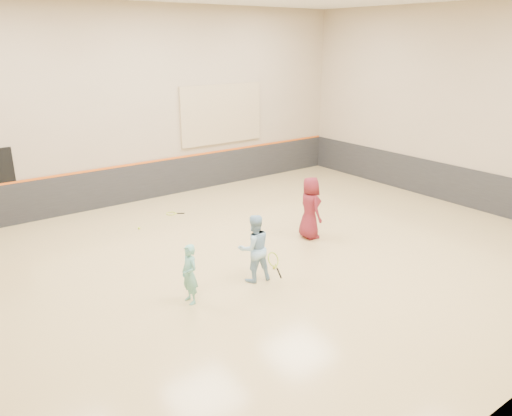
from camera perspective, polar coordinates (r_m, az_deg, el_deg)
room at (r=11.55m, az=0.67°, el=-2.22°), size 15.04×12.04×6.22m
wainscot_back at (r=16.53m, az=-12.01°, el=3.09°), size 14.90×0.04×1.20m
wainscot_right at (r=17.00m, az=21.13°, el=2.66°), size 0.04×11.90×1.20m
accent_stripe at (r=16.37m, az=-12.14°, el=5.17°), size 14.90×0.03×0.06m
acoustic_panel at (r=17.44m, az=-3.94°, el=10.65°), size 3.20×0.08×2.00m
girl at (r=9.87m, az=-7.60°, el=-7.51°), size 0.30×0.45×1.22m
instructor at (r=10.60m, az=-0.21°, el=-4.61°), size 0.83×0.70×1.49m
young_man at (r=12.95m, az=6.20°, el=0.03°), size 0.68×0.89×1.63m
held_racket at (r=10.70m, az=1.98°, el=-5.89°), size 0.39×0.39×0.65m
spare_racket at (r=15.07m, az=-9.69°, el=-0.60°), size 0.66×0.66×0.04m
ball_under_racket at (r=11.39m, az=2.10°, el=-6.81°), size 0.07×0.07×0.07m
ball_in_hand at (r=12.93m, az=6.79°, el=0.80°), size 0.07×0.07×0.07m
ball_beside_spare at (r=14.04m, az=-13.22°, el=-2.26°), size 0.07×0.07×0.07m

